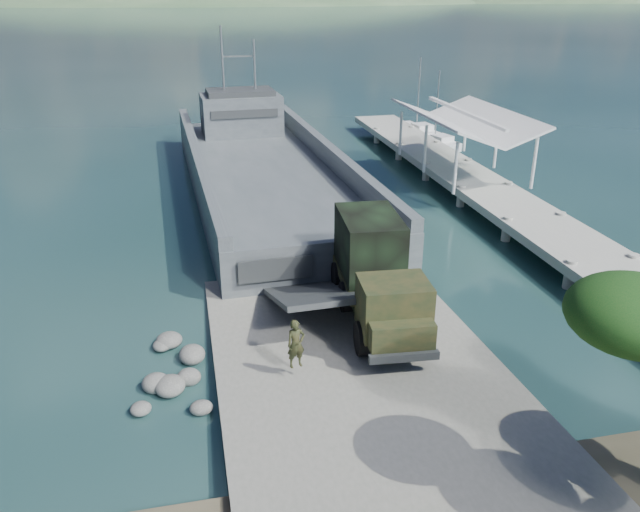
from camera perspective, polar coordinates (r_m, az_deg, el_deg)
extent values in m
plane|color=#193C3A|center=(23.41, 2.95, -9.81)|extent=(1400.00, 1400.00, 0.00)
cube|color=slate|center=(22.47, 3.64, -10.63)|extent=(10.00, 18.00, 0.50)
cube|color=#B4B4A9|center=(42.83, 13.66, 6.70)|extent=(4.00, 44.00, 0.50)
cube|color=#454D51|center=(42.74, -5.06, 6.50)|extent=(10.69, 31.68, 2.61)
cube|color=#454D51|center=(41.75, -11.15, 8.50)|extent=(1.93, 31.31, 1.36)
cube|color=#454D51|center=(43.14, 0.67, 9.41)|extent=(1.93, 31.31, 1.36)
cube|color=#454D51|center=(28.26, 0.41, -1.21)|extent=(9.40, 0.81, 2.71)
cube|color=#454D51|center=(52.11, -7.23, 12.72)|extent=(6.43, 4.43, 3.13)
cube|color=#303436|center=(51.82, -7.33, 14.65)|extent=(5.35, 3.55, 0.42)
cylinder|color=#94979A|center=(51.37, -8.92, 17.19)|extent=(0.17, 0.17, 5.22)
cylinder|color=#94979A|center=(51.75, -6.00, 16.80)|extent=(0.17, 0.17, 4.18)
cylinder|color=black|center=(22.76, 3.90, -7.51)|extent=(0.53, 1.30, 1.27)
cylinder|color=black|center=(23.29, 9.36, -7.03)|extent=(0.53, 1.30, 1.27)
cylinder|color=black|center=(25.61, 2.40, -3.74)|extent=(0.53, 1.30, 1.27)
cylinder|color=black|center=(26.08, 7.27, -3.40)|extent=(0.53, 1.30, 1.27)
cylinder|color=black|center=(27.34, 1.67, -1.89)|extent=(0.53, 1.30, 1.27)
cylinder|color=black|center=(27.78, 6.25, -1.61)|extent=(0.53, 1.30, 1.27)
cube|color=black|center=(25.25, 5.16, -3.87)|extent=(2.70, 7.57, 0.24)
cube|color=black|center=(22.51, 6.74, -4.58)|extent=(2.58, 2.13, 1.95)
cube|color=black|center=(21.76, 7.45, -7.14)|extent=(2.31, 1.04, 0.98)
cube|color=black|center=(26.29, 4.53, -1.86)|extent=(2.77, 4.66, 0.34)
cube|color=black|center=(25.90, 4.53, 1.16)|extent=(2.62, 3.88, 2.44)
cube|color=#303436|center=(21.67, 7.70, -9.12)|extent=(2.45, 0.43, 0.29)
imported|color=black|center=(21.39, -2.20, -8.93)|extent=(0.71, 0.55, 1.75)
cube|color=white|center=(56.36, 10.42, 10.11)|extent=(3.01, 5.63, 0.88)
cube|color=white|center=(55.48, 11.10, 10.48)|extent=(1.76, 1.89, 0.59)
cylinder|color=#94979A|center=(55.73, 10.67, 13.30)|extent=(0.10, 0.10, 5.90)
cube|color=white|center=(60.46, 8.79, 11.13)|extent=(2.53, 6.14, 0.97)
cube|color=white|center=(59.40, 9.34, 11.52)|extent=(1.74, 1.92, 0.65)
cylinder|color=#94979A|center=(59.83, 9.00, 14.42)|extent=(0.11, 0.11, 6.50)
ellipsoid|color=#113E13|center=(15.80, 26.78, -4.75)|extent=(3.01, 3.01, 1.72)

